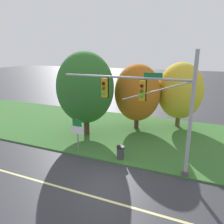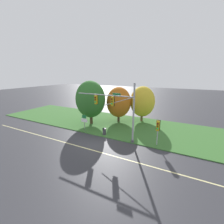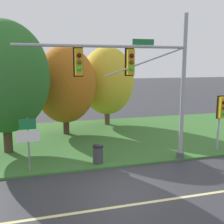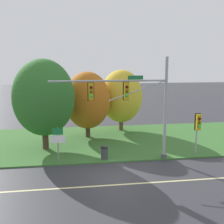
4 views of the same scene
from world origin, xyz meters
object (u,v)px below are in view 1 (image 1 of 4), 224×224
tree_left_of_mast (137,93)px  tree_behind_signpost (180,91)px  traffic_signal_mast (152,101)px  trash_bin (120,152)px  tree_nearest_road (85,88)px  route_sign_post (77,130)px

tree_left_of_mast → tree_behind_signpost: size_ratio=0.98×
traffic_signal_mast → trash_bin: size_ratio=9.17×
traffic_signal_mast → trash_bin: bearing=167.8°
tree_behind_signpost → trash_bin: tree_behind_signpost is taller
tree_nearest_road → tree_left_of_mast: 5.04m
traffic_signal_mast → tree_left_of_mast: traffic_signal_mast is taller
trash_bin → tree_behind_signpost: bearing=71.9°
route_sign_post → trash_bin: 3.58m
route_sign_post → tree_behind_signpost: (6.23, 8.96, 1.92)m
route_sign_post → tree_behind_signpost: tree_behind_signpost is taller
tree_left_of_mast → trash_bin: bearing=-83.0°
tree_nearest_road → trash_bin: bearing=-35.4°
traffic_signal_mast → trash_bin: traffic_signal_mast is taller
tree_behind_signpost → trash_bin: (-2.87, -8.76, -3.14)m
tree_behind_signpost → trash_bin: bearing=-108.1°
traffic_signal_mast → tree_nearest_road: (-6.68, 3.69, -0.20)m
traffic_signal_mast → tree_nearest_road: bearing=151.1°
route_sign_post → trash_bin: (3.36, 0.19, -1.22)m
tree_left_of_mast → tree_behind_signpost: bearing=31.2°
traffic_signal_mast → tree_left_of_mast: bearing=112.9°
tree_nearest_road → trash_bin: tree_nearest_road is taller
route_sign_post → tree_left_of_mast: tree_left_of_mast is taller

